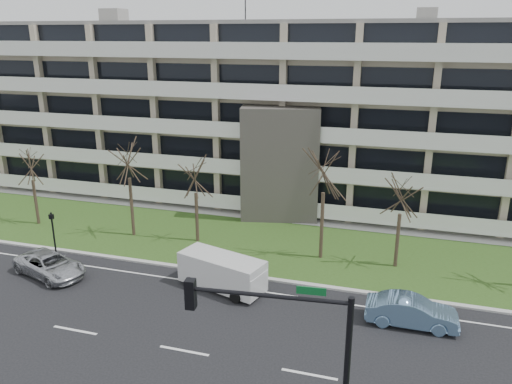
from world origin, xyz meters
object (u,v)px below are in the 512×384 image
(white_van, at_px, (223,270))
(silver_pickup, at_px, (50,265))
(traffic_signal, at_px, (291,348))
(blue_sedan, at_px, (412,311))
(pedestrian_signal, at_px, (53,228))

(white_van, bearing_deg, silver_pickup, -156.12)
(silver_pickup, distance_m, traffic_signal, 19.78)
(blue_sedan, xyz_separation_m, traffic_signal, (-4.19, -9.69, 3.52))
(traffic_signal, xyz_separation_m, pedestrian_signal, (-18.96, 11.84, -2.38))
(silver_pickup, distance_m, pedestrian_signal, 3.50)
(silver_pickup, xyz_separation_m, traffic_signal, (17.20, -9.07, 3.59))
(traffic_signal, distance_m, pedestrian_signal, 22.48)
(traffic_signal, relative_size, pedestrian_signal, 2.21)
(silver_pickup, relative_size, white_van, 0.91)
(traffic_signal, bearing_deg, pedestrian_signal, 142.16)
(traffic_signal, bearing_deg, silver_pickup, 146.34)
(silver_pickup, relative_size, traffic_signal, 0.75)
(white_van, bearing_deg, traffic_signal, -42.69)
(silver_pickup, bearing_deg, traffic_signal, -100.09)
(white_van, height_order, traffic_signal, traffic_signal)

